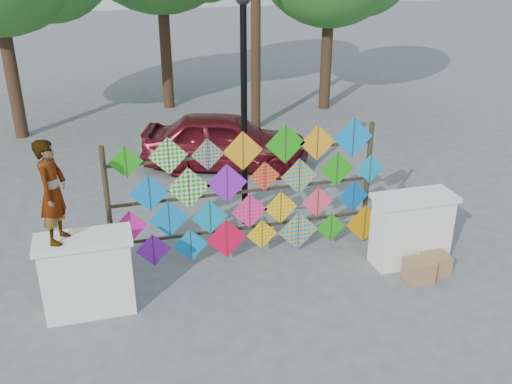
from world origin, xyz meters
TOP-DOWN VIEW (x-y plane):
  - ground at (0.00, 0.00)m, footprint 80.00×80.00m
  - parapet_left at (-2.70, -0.20)m, footprint 1.40×0.65m
  - parapet_right at (2.70, -0.20)m, footprint 1.40×0.65m
  - kite_rack at (0.11, 0.73)m, footprint 4.95×0.24m
  - vendor_woman at (-3.00, -0.20)m, footprint 0.53×0.65m
  - sedan at (0.62, 5.10)m, footprint 4.36×2.85m
  - lamppost at (0.30, 2.00)m, footprint 0.28×0.28m
  - cardboard_box_near at (2.56, -0.79)m, footprint 0.43×0.38m
  - cardboard_box_far at (2.96, -0.66)m, footprint 0.42×0.39m

SIDE VIEW (x-z plane):
  - ground at x=0.00m, z-range 0.00..0.00m
  - cardboard_box_far at x=2.96m, z-range 0.00..0.35m
  - cardboard_box_near at x=2.56m, z-range 0.00..0.38m
  - parapet_left at x=-2.70m, z-range 0.01..1.29m
  - parapet_right at x=2.70m, z-range 0.01..1.29m
  - sedan at x=0.62m, z-range 0.00..1.38m
  - kite_rack at x=0.11m, z-range 0.00..2.43m
  - vendor_woman at x=-3.00m, z-range 1.28..2.80m
  - lamppost at x=0.30m, z-range 0.46..4.92m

